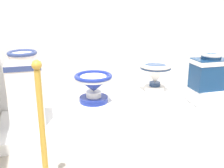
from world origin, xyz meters
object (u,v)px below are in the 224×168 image
at_px(plinth_block_tall_cobalt, 28,111).
at_px(antique_toilet_tall_cobalt, 24,75).
at_px(plinth_block_rightmost, 154,101).
at_px(stanchion_post_near_left, 45,158).
at_px(antique_toilet_central_ornate, 94,84).
at_px(plinth_block_central_ornate, 94,109).
at_px(plinth_block_broad_patterned, 207,97).
at_px(antique_toilet_rightmost, 155,73).
at_px(antique_toilet_broad_patterned, 210,71).

height_order(plinth_block_tall_cobalt, antique_toilet_tall_cobalt, antique_toilet_tall_cobalt).
xyz_separation_m(antique_toilet_tall_cobalt, plinth_block_rightmost, (1.34, -0.05, -0.38)).
height_order(plinth_block_rightmost, stanchion_post_near_left, stanchion_post_near_left).
bearing_deg(stanchion_post_near_left, antique_toilet_central_ornate, 61.15).
relative_size(plinth_block_central_ornate, stanchion_post_near_left, 0.42).
bearing_deg(plinth_block_broad_patterned, antique_toilet_tall_cobalt, 178.78).
bearing_deg(plinth_block_rightmost, plinth_block_tall_cobalt, 178.00).
bearing_deg(plinth_block_tall_cobalt, antique_toilet_rightmost, -2.00).
relative_size(antique_toilet_tall_cobalt, antique_toilet_rightmost, 1.36).
xyz_separation_m(antique_toilet_tall_cobalt, antique_toilet_central_ornate, (0.67, -0.00, -0.15)).
xyz_separation_m(antique_toilet_rightmost, plinth_block_broad_patterned, (0.67, 0.00, -0.34)).
height_order(plinth_block_tall_cobalt, plinth_block_rightmost, plinth_block_tall_cobalt).
height_order(antique_toilet_tall_cobalt, antique_toilet_central_ornate, antique_toilet_tall_cobalt).
distance_m(plinth_block_tall_cobalt, plinth_block_broad_patterned, 2.01).
distance_m(plinth_block_central_ornate, antique_toilet_rightmost, 0.76).
bearing_deg(stanchion_post_near_left, plinth_block_broad_patterned, 26.22).
distance_m(plinth_block_rightmost, antique_toilet_rightmost, 0.32).
distance_m(antique_toilet_tall_cobalt, plinth_block_central_ornate, 0.79).
relative_size(antique_toilet_tall_cobalt, stanchion_post_near_left, 0.50).
distance_m(plinth_block_broad_patterned, antique_toilet_broad_patterned, 0.32).
xyz_separation_m(antique_toilet_central_ornate, antique_toilet_rightmost, (0.67, -0.05, 0.09)).
bearing_deg(plinth_block_central_ornate, plinth_block_rightmost, -3.93).
xyz_separation_m(antique_toilet_tall_cobalt, antique_toilet_rightmost, (1.34, -0.05, -0.06)).
bearing_deg(plinth_block_broad_patterned, antique_toilet_rightmost, -179.67).
height_order(plinth_block_central_ornate, plinth_block_broad_patterned, plinth_block_broad_patterned).
xyz_separation_m(plinth_block_tall_cobalt, antique_toilet_broad_patterned, (2.01, -0.04, 0.29)).
distance_m(plinth_block_central_ornate, antique_toilet_broad_patterned, 1.38).
xyz_separation_m(antique_toilet_broad_patterned, stanchion_post_near_left, (-1.87, -0.92, -0.25)).
bearing_deg(plinth_block_broad_patterned, antique_toilet_broad_patterned, 0.00).
bearing_deg(plinth_block_central_ornate, antique_toilet_tall_cobalt, 179.92).
xyz_separation_m(plinth_block_central_ornate, antique_toilet_rightmost, (0.67, -0.05, 0.36)).
height_order(antique_toilet_central_ornate, plinth_block_broad_patterned, antique_toilet_central_ornate).
height_order(antique_toilet_rightmost, antique_toilet_broad_patterned, antique_toilet_broad_patterned).
xyz_separation_m(plinth_block_central_ornate, plinth_block_rightmost, (0.67, -0.05, 0.04)).
height_order(plinth_block_central_ornate, antique_toilet_central_ornate, antique_toilet_central_ornate).
relative_size(plinth_block_rightmost, antique_toilet_broad_patterned, 0.80).
bearing_deg(antique_toilet_rightmost, plinth_block_broad_patterned, 0.33).
bearing_deg(plinth_block_tall_cobalt, antique_toilet_tall_cobalt, 0.00).
bearing_deg(antique_toilet_tall_cobalt, plinth_block_tall_cobalt, 0.00).
height_order(antique_toilet_central_ornate, antique_toilet_rightmost, antique_toilet_rightmost).
height_order(antique_toilet_tall_cobalt, plinth_block_broad_patterned, antique_toilet_tall_cobalt).
relative_size(plinth_block_central_ornate, plinth_block_rightmost, 1.18).
xyz_separation_m(antique_toilet_rightmost, stanchion_post_near_left, (-1.20, -0.92, -0.27)).
distance_m(plinth_block_central_ornate, plinth_block_broad_patterned, 1.34).
xyz_separation_m(plinth_block_central_ornate, stanchion_post_near_left, (-0.53, -0.96, 0.09)).
xyz_separation_m(antique_toilet_tall_cobalt, stanchion_post_near_left, (0.14, -0.96, -0.33)).
relative_size(plinth_block_central_ornate, antique_toilet_central_ornate, 1.00).
bearing_deg(plinth_block_rightmost, plinth_block_central_ornate, 176.07).
relative_size(plinth_block_tall_cobalt, plinth_block_rightmost, 0.97).
bearing_deg(antique_toilet_rightmost, plinth_block_central_ornate, 176.07).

